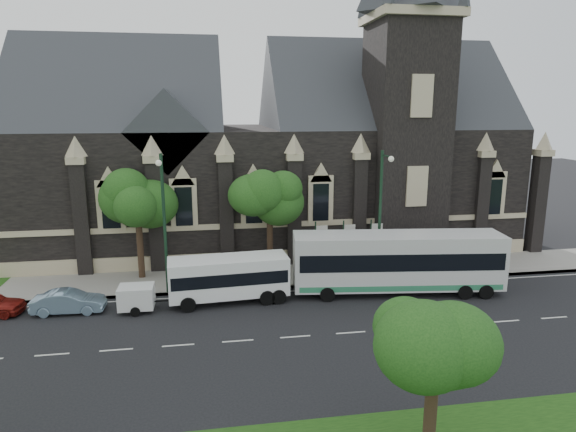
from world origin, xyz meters
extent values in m
plane|color=black|center=(0.00, 0.00, 0.00)|extent=(160.00, 160.00, 0.00)
cube|color=gray|center=(0.00, 9.50, 0.07)|extent=(80.00, 5.00, 0.15)
cube|color=black|center=(4.00, 19.50, 5.00)|extent=(40.00, 15.00, 10.00)
cube|color=#32353B|center=(-8.00, 19.50, 10.00)|extent=(16.00, 15.00, 15.00)
cube|color=#32353B|center=(14.00, 19.50, 10.00)|extent=(20.00, 15.00, 15.00)
cube|color=#32353B|center=(-4.00, 15.00, 10.00)|extent=(6.00, 6.00, 6.00)
cube|color=black|center=(14.00, 13.50, 9.00)|extent=(5.50, 5.50, 18.00)
cube|color=#C3B68C|center=(14.00, 13.50, 18.20)|extent=(6.20, 6.20, 0.60)
cube|color=#C3B68C|center=(4.00, 11.96, 3.20)|extent=(40.00, 0.22, 0.40)
cube|color=#C3B68C|center=(4.00, 11.96, 0.60)|extent=(40.00, 0.25, 1.20)
cube|color=black|center=(2.00, 11.82, 4.80)|extent=(1.20, 0.12, 2.80)
cylinder|color=black|center=(6.00, -9.50, 1.54)|extent=(0.44, 0.44, 3.08)
sphere|color=#1C4716|center=(6.00, -9.50, 4.48)|extent=(3.20, 3.20, 3.20)
sphere|color=#1C4716|center=(6.60, -8.90, 5.08)|extent=(2.40, 2.40, 2.40)
cylinder|color=black|center=(3.00, 10.50, 1.98)|extent=(0.44, 0.44, 3.96)
sphere|color=#1C4716|center=(3.00, 10.50, 5.64)|extent=(3.84, 3.84, 3.84)
sphere|color=#1C4716|center=(3.72, 11.22, 6.36)|extent=(2.88, 2.88, 2.88)
cylinder|color=black|center=(-6.00, 10.50, 1.98)|extent=(0.44, 0.44, 3.96)
sphere|color=#1C4716|center=(-6.00, 10.50, 5.57)|extent=(3.68, 3.68, 3.68)
sphere|color=#1C4716|center=(-5.31, 11.19, 6.26)|extent=(2.76, 2.76, 2.76)
cylinder|color=#15311F|center=(10.00, 7.30, 4.50)|extent=(0.20, 0.20, 9.00)
cylinder|color=#15311F|center=(10.00, 6.50, 8.70)|extent=(0.10, 1.60, 0.10)
sphere|color=silver|center=(10.00, 5.70, 8.60)|extent=(0.36, 0.36, 0.36)
cylinder|color=#15311F|center=(-4.00, 7.30, 4.50)|extent=(0.20, 0.20, 9.00)
cylinder|color=#15311F|center=(-4.00, 6.50, 8.70)|extent=(0.10, 1.60, 0.10)
sphere|color=silver|center=(-4.00, 5.70, 8.60)|extent=(0.36, 0.36, 0.36)
cylinder|color=#15311F|center=(6.00, 9.00, 2.00)|extent=(0.10, 0.10, 4.00)
cube|color=white|center=(6.45, 9.00, 2.60)|extent=(0.80, 0.04, 2.20)
cylinder|color=#15311F|center=(8.00, 9.00, 2.00)|extent=(0.10, 0.10, 4.00)
cube|color=white|center=(8.45, 9.00, 2.60)|extent=(0.80, 0.04, 2.20)
cylinder|color=#15311F|center=(10.00, 9.00, 2.00)|extent=(0.10, 0.10, 4.00)
cube|color=white|center=(10.45, 9.00, 2.60)|extent=(0.80, 0.04, 2.20)
cube|color=silver|center=(10.57, 5.28, 2.16)|extent=(13.51, 4.30, 3.42)
cube|color=black|center=(10.57, 5.28, 2.40)|extent=(12.99, 4.28, 1.08)
cube|color=#2D7D54|center=(10.57, 5.28, 0.75)|extent=(12.99, 4.27, 0.35)
cylinder|color=black|center=(5.79, 4.45, 0.45)|extent=(0.93, 0.38, 0.90)
cylinder|color=black|center=(6.11, 7.19, 0.45)|extent=(0.93, 0.38, 0.90)
cylinder|color=black|center=(14.36, 3.44, 0.45)|extent=(0.93, 0.38, 0.90)
cylinder|color=black|center=(14.69, 6.19, 0.45)|extent=(0.93, 0.38, 0.90)
cylinder|color=black|center=(15.68, 3.28, 0.45)|extent=(0.93, 0.38, 0.90)
cylinder|color=black|center=(16.01, 6.03, 0.45)|extent=(0.93, 0.38, 0.90)
cube|color=white|center=(-0.18, 5.47, 1.62)|extent=(7.37, 2.78, 2.34)
cube|color=black|center=(-0.18, 5.47, 1.73)|extent=(7.09, 2.80, 0.78)
cylinder|color=black|center=(-2.63, 4.16, 0.45)|extent=(0.92, 0.34, 0.90)
cylinder|color=black|center=(-2.79, 6.43, 0.45)|extent=(0.92, 0.34, 0.90)
cylinder|color=black|center=(2.06, 4.49, 0.45)|extent=(0.92, 0.34, 0.90)
cylinder|color=black|center=(1.90, 6.76, 0.45)|extent=(0.92, 0.34, 0.90)
cylinder|color=black|center=(2.78, 4.54, 0.45)|extent=(0.92, 0.34, 0.90)
cylinder|color=black|center=(2.62, 6.81, 0.45)|extent=(0.92, 0.34, 0.90)
cube|color=silver|center=(-5.60, 4.77, 0.90)|extent=(2.02, 1.52, 1.30)
cylinder|color=black|center=(-5.61, 4.02, 0.28)|extent=(0.56, 0.21, 0.56)
cylinder|color=black|center=(-5.59, 5.52, 0.28)|extent=(0.56, 0.21, 0.56)
cylinder|color=black|center=(-4.30, 4.76, 0.55)|extent=(1.20, 0.09, 0.08)
imported|color=#7997B0|center=(-9.48, 5.20, 0.67)|extent=(4.08, 1.52, 1.33)
camera|label=1|loc=(-1.21, -23.62, 11.79)|focal=31.01mm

